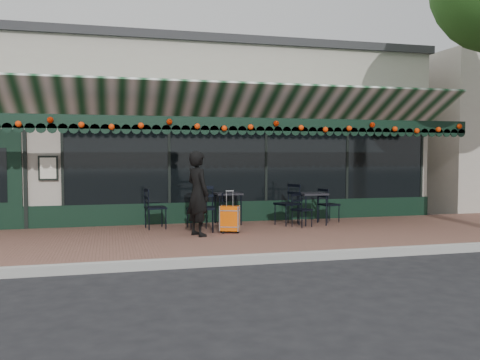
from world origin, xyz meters
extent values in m
plane|color=black|center=(0.00, 0.00, 0.00)|extent=(80.00, 80.00, 0.00)
cube|color=brown|center=(0.00, 2.00, 0.07)|extent=(18.00, 4.00, 0.15)
cube|color=#9E9E99|center=(0.00, -0.08, 0.07)|extent=(18.00, 0.16, 0.15)
cube|color=#A79E91|center=(0.00, 8.00, 2.25)|extent=(12.00, 8.00, 4.50)
cube|color=black|center=(1.20, 3.98, 1.65)|extent=(9.20, 0.04, 2.00)
cube|color=silver|center=(-3.70, 3.94, 1.50)|extent=(0.42, 0.04, 0.55)
cube|color=black|center=(0.00, 2.52, 2.46)|extent=(12.00, 0.03, 0.28)
cylinder|color=#E74207|center=(0.00, 2.46, 2.44)|extent=(11.60, 0.12, 0.12)
imported|color=black|center=(-0.64, 2.07, 1.01)|extent=(0.62, 0.74, 1.72)
cube|color=#E75707|center=(0.07, 2.25, 0.46)|extent=(0.44, 0.35, 0.52)
cube|color=black|center=(0.07, 2.25, 0.18)|extent=(0.44, 0.35, 0.05)
cube|color=silver|center=(0.07, 2.25, 0.88)|extent=(0.17, 0.09, 0.32)
cube|color=black|center=(2.23, 3.00, 0.88)|extent=(0.61, 0.61, 0.04)
cylinder|color=black|center=(1.98, 2.75, 0.51)|extent=(0.03, 0.03, 0.71)
cylinder|color=black|center=(2.49, 2.75, 0.51)|extent=(0.03, 0.03, 0.71)
cylinder|color=black|center=(1.98, 3.25, 0.51)|extent=(0.03, 0.03, 0.71)
cylinder|color=black|center=(2.49, 3.25, 0.51)|extent=(0.03, 0.03, 0.71)
cube|color=black|center=(0.34, 3.56, 0.88)|extent=(0.61, 0.61, 0.04)
cylinder|color=black|center=(0.08, 3.31, 0.50)|extent=(0.03, 0.03, 0.71)
cylinder|color=black|center=(0.59, 3.31, 0.50)|extent=(0.03, 0.03, 0.71)
cylinder|color=black|center=(0.08, 3.82, 0.50)|extent=(0.03, 0.03, 0.71)
cylinder|color=black|center=(0.59, 3.82, 0.50)|extent=(0.03, 0.03, 0.71)
camera|label=1|loc=(-2.37, -8.09, 1.83)|focal=38.00mm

